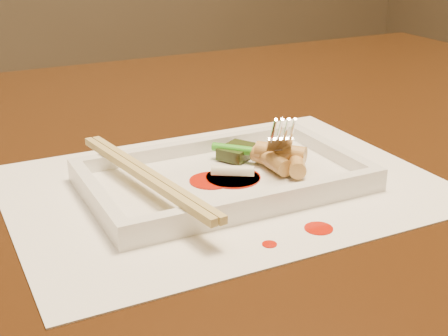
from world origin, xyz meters
name	(u,v)px	position (x,y,z in m)	size (l,w,h in m)	color
table	(202,216)	(0.00, 0.00, 0.65)	(1.40, 0.90, 0.75)	black
placemat	(224,186)	(-0.04, -0.14, 0.75)	(0.40, 0.30, 0.00)	white
sauce_splatter_a	(319,228)	(-0.01, -0.25, 0.75)	(0.02, 0.02, 0.00)	#BF1605
sauce_splatter_b	(270,244)	(-0.06, -0.26, 0.75)	(0.01, 0.01, 0.00)	#BF1605
plate_base	(224,182)	(-0.04, -0.14, 0.76)	(0.26, 0.16, 0.01)	white
plate_rim_far	(192,147)	(-0.04, -0.06, 0.77)	(0.26, 0.01, 0.01)	white
plate_rim_near	(263,200)	(-0.04, -0.21, 0.77)	(0.26, 0.01, 0.01)	white
plate_rim_left	(96,195)	(-0.16, -0.14, 0.77)	(0.01, 0.14, 0.01)	white
plate_rim_right	(331,151)	(0.09, -0.14, 0.77)	(0.01, 0.14, 0.01)	white
veg_piece	(237,151)	(0.00, -0.10, 0.77)	(0.04, 0.03, 0.01)	black
scallion_white	(233,171)	(-0.04, -0.15, 0.77)	(0.01, 0.01, 0.04)	#EAEACC
scallion_green	(253,151)	(0.00, -0.12, 0.77)	(0.01, 0.01, 0.09)	#2A9918
chopstick_a	(142,176)	(-0.12, -0.14, 0.78)	(0.01, 0.23, 0.01)	tan
chopstick_b	(150,174)	(-0.11, -0.14, 0.78)	(0.01, 0.23, 0.01)	tan
fork	(280,89)	(0.03, -0.12, 0.83)	(0.09, 0.10, 0.14)	silver
sauce_blob_0	(233,177)	(-0.03, -0.14, 0.76)	(0.05, 0.05, 0.00)	#BF1605
sauce_blob_1	(211,181)	(-0.05, -0.14, 0.76)	(0.04, 0.04, 0.00)	#BF1605
sauce_blob_2	(233,178)	(-0.03, -0.14, 0.76)	(0.05, 0.05, 0.00)	#BF1605
rice_cake_0	(296,162)	(0.03, -0.16, 0.77)	(0.02, 0.02, 0.05)	tan
rice_cake_1	(275,162)	(0.01, -0.15, 0.77)	(0.02, 0.02, 0.04)	tan
rice_cake_2	(281,152)	(0.02, -0.14, 0.78)	(0.02, 0.02, 0.05)	tan
rice_cake_3	(272,158)	(0.02, -0.14, 0.77)	(0.02, 0.02, 0.04)	tan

